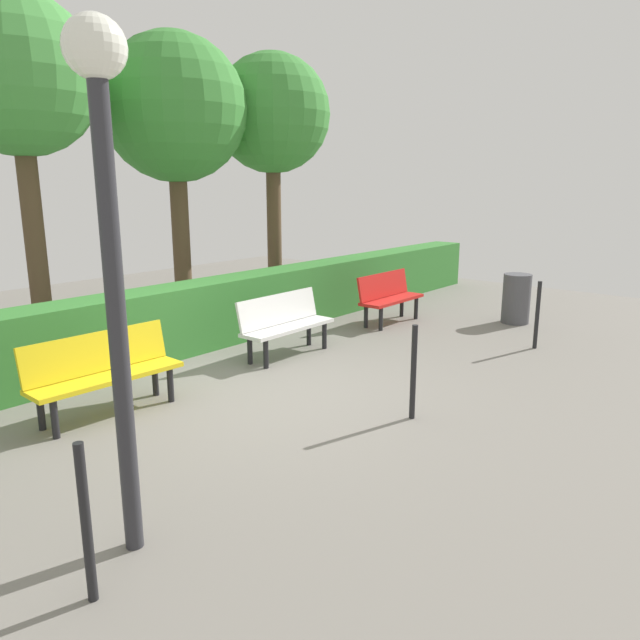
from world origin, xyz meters
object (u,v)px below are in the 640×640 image
object	(u,v)px
bench_yellow	(104,370)
tree_far	(17,78)
lamp_post	(106,192)
bench_red	(389,295)
bench_white	(285,322)
tree_near	(272,116)
trash_bin	(516,299)
tree_mid	(174,111)

from	to	relation	value
bench_yellow	tree_far	size ratio (longest dim) A/B	0.33
lamp_post	tree_far	bearing A→B (deg)	-110.39
bench_red	tree_far	world-z (taller)	tree_far
bench_white	lamp_post	bearing A→B (deg)	29.86
tree_near	bench_white	bearing A→B (deg)	46.30
tree_far	bench_red	bearing A→B (deg)	146.45
tree_near	bench_red	bearing A→B (deg)	94.90
bench_red	trash_bin	distance (m)	2.20
tree_mid	tree_far	size ratio (longest dim) A/B	0.98
tree_near	tree_mid	size ratio (longest dim) A/B	0.98
tree_mid	trash_bin	bearing A→B (deg)	126.88
tree_near	tree_far	world-z (taller)	tree_far
bench_yellow	tree_far	xyz separation A→B (m)	(-0.81, -3.03, 3.27)
bench_yellow	tree_mid	distance (m)	5.37
tree_near	tree_far	distance (m)	4.39
bench_red	lamp_post	world-z (taller)	lamp_post
bench_white	tree_far	world-z (taller)	tree_far
tree_near	tree_far	xyz separation A→B (m)	(4.35, -0.52, 0.19)
trash_bin	bench_red	bearing A→B (deg)	-50.52
tree_near	bench_yellow	bearing A→B (deg)	25.90
tree_far	trash_bin	bearing A→B (deg)	141.61
tree_far	bench_white	bearing A→B (deg)	123.37
trash_bin	tree_mid	bearing A→B (deg)	-53.12
bench_yellow	lamp_post	world-z (taller)	lamp_post
tree_far	trash_bin	xyz separation A→B (m)	(-5.97, 4.73, -3.32)
bench_yellow	tree_near	xyz separation A→B (m)	(-5.17, -2.51, 3.08)
tree_near	tree_mid	world-z (taller)	tree_mid
tree_mid	lamp_post	bearing A→B (deg)	49.57
tree_far	trash_bin	size ratio (longest dim) A/B	5.73
tree_far	bench_yellow	bearing A→B (deg)	74.95
bench_red	tree_mid	xyz separation A→B (m)	(2.08, -2.95, 3.06)
bench_red	bench_white	bearing A→B (deg)	-0.42
tree_far	lamp_post	size ratio (longest dim) A/B	1.47
tree_mid	bench_white	bearing A→B (deg)	80.18
tree_near	lamp_post	distance (m)	8.04
bench_white	bench_yellow	distance (m)	2.79
bench_red	bench_white	distance (m)	2.59
trash_bin	tree_far	bearing A→B (deg)	-38.39
bench_white	trash_bin	world-z (taller)	bench_white
bench_red	bench_yellow	bearing A→B (deg)	0.14
lamp_post	bench_red	bearing A→B (deg)	-160.72
tree_far	lamp_post	bearing A→B (deg)	69.61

